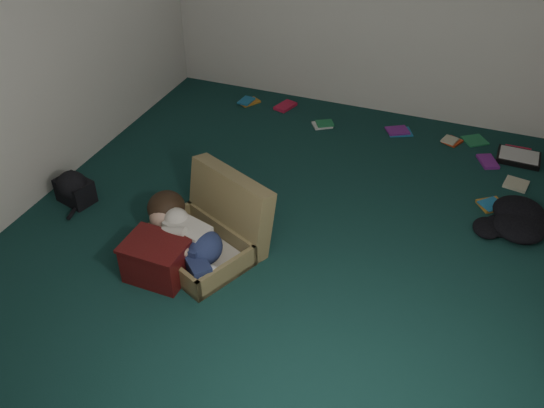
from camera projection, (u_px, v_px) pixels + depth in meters
The scene contains 10 objects.
floor at pixel (279, 229), 4.49m from camera, with size 4.50×4.50×0.00m, color #143B37.
wall_front at pixel (58, 319), 2.04m from camera, with size 4.50×4.50×0.00m, color white.
wall_left at pixel (30, 33), 4.30m from camera, with size 4.50×4.50×0.00m, color white.
suitcase at pixel (210, 230), 4.22m from camera, with size 1.00×0.99×0.56m.
person at pixel (184, 234), 4.12m from camera, with size 0.73×0.63×0.35m.
maroon_bin at pixel (157, 259), 3.99m from camera, with size 0.44×0.35×0.30m.
backpack at pixel (75, 190), 4.73m from camera, with size 0.37×0.29×0.22m, color black, non-canonical shape.
clothing_pile at pixel (506, 219), 4.48m from camera, with size 0.44×0.36×0.14m, color black, non-canonical shape.
paper_tray at pixel (519, 157), 5.29m from camera, with size 0.39×0.29×0.05m.
book_scatter at pixel (413, 142), 5.54m from camera, with size 2.98×1.28×0.02m.
Camera 1 is at (1.21, -3.27, 2.84)m, focal length 38.00 mm.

